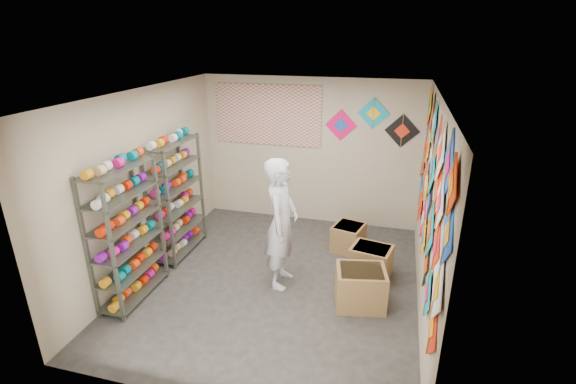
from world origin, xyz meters
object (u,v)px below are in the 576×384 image
(carton_a, at_px, (360,287))
(carton_b, at_px, (371,261))
(shelf_rack_front, at_px, (127,234))
(shelf_rack_back, at_px, (176,198))
(carton_c, at_px, (348,237))
(shopkeeper, at_px, (281,224))

(carton_a, bearing_deg, carton_b, 72.61)
(shelf_rack_front, relative_size, shelf_rack_back, 1.00)
(shelf_rack_back, distance_m, carton_c, 2.88)
(shelf_rack_front, relative_size, carton_a, 2.97)
(shelf_rack_back, bearing_deg, shopkeeper, -13.72)
(shelf_rack_front, relative_size, shopkeeper, 1.01)
(carton_a, relative_size, carton_b, 1.12)
(carton_b, bearing_deg, shopkeeper, -145.05)
(shelf_rack_back, height_order, shopkeeper, shelf_rack_back)
(shopkeeper, bearing_deg, shelf_rack_front, 113.57)
(carton_b, bearing_deg, shelf_rack_front, -144.12)
(shelf_rack_back, bearing_deg, carton_c, 16.11)
(shelf_rack_back, xyz_separation_m, shopkeeper, (1.87, -0.46, -0.01))
(shopkeeper, xyz_separation_m, carton_c, (0.81, 1.23, -0.72))
(shelf_rack_front, distance_m, carton_b, 3.46)
(shelf_rack_back, relative_size, carton_a, 2.97)
(shopkeeper, distance_m, carton_b, 1.51)
(carton_a, relative_size, carton_c, 1.26)
(shelf_rack_back, distance_m, carton_a, 3.17)
(shelf_rack_front, xyz_separation_m, carton_c, (2.67, 2.07, -0.73))
(shelf_rack_back, xyz_separation_m, carton_b, (3.10, 0.06, -0.72))
(shelf_rack_back, xyz_separation_m, carton_a, (3.02, -0.70, -0.68))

